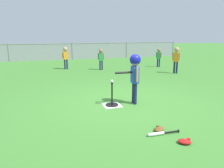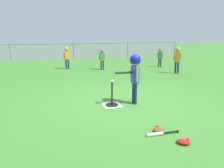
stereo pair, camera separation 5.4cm
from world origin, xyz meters
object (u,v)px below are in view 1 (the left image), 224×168
object	(u,v)px
batter_child	(135,69)
fielder_deep_left	(65,55)
batting_tee	(112,102)
fielder_near_right	(176,57)
fielder_deep_center	(159,55)
glove_by_plate	(185,141)
spare_bat_silver	(159,133)
fielder_deep_right	(101,56)
baseball_on_tee	(112,81)
glove_near_bats	(159,129)

from	to	relation	value
batter_child	fielder_deep_left	size ratio (longest dim) A/B	1.14
batting_tee	fielder_near_right	bearing A→B (deg)	39.37
fielder_deep_center	glove_by_plate	world-z (taller)	fielder_deep_center
spare_bat_silver	batting_tee	bearing A→B (deg)	99.33
fielder_deep_right	baseball_on_tee	bearing A→B (deg)	-102.21
fielder_deep_left	spare_bat_silver	size ratio (longest dim) A/B	1.81
batter_child	fielder_deep_center	world-z (taller)	batter_child
fielder_deep_right	glove_near_bats	world-z (taller)	fielder_deep_right
glove_near_bats	fielder_deep_center	bearing A→B (deg)	60.35
fielder_deep_center	glove_near_bats	world-z (taller)	fielder_deep_center
baseball_on_tee	fielder_deep_center	size ratio (longest dim) A/B	0.08
fielder_deep_left	glove_near_bats	distance (m)	7.81
spare_bat_silver	baseball_on_tee	bearing A→B (deg)	99.33
fielder_near_right	glove_near_bats	bearing A→B (deg)	-126.54
baseball_on_tee	batter_child	distance (m)	0.65
fielder_deep_center	spare_bat_silver	distance (m)	8.19
fielder_deep_left	spare_bat_silver	xyz separation A→B (m)	(0.77, -7.89, -0.69)
glove_near_bats	batting_tee	bearing A→B (deg)	102.95
fielder_deep_center	fielder_near_right	bearing A→B (deg)	-96.95
batting_tee	glove_near_bats	size ratio (longest dim) A/B	2.15
glove_near_bats	batter_child	bearing A→B (deg)	82.84
fielder_near_right	spare_bat_silver	bearing A→B (deg)	-126.35
fielder_deep_left	glove_near_bats	size ratio (longest dim) A/B	4.12
batting_tee	fielder_deep_center	bearing A→B (deg)	50.68
batting_tee	fielder_deep_right	distance (m)	5.47
baseball_on_tee	glove_by_plate	distance (m)	2.34
fielder_deep_right	fielder_deep_center	world-z (taller)	fielder_deep_right
fielder_deep_center	baseball_on_tee	bearing A→B (deg)	-129.32
fielder_near_right	fielder_deep_center	distance (m)	1.95
glove_near_bats	fielder_near_right	bearing A→B (deg)	53.46
fielder_deep_left	fielder_deep_center	bearing A→B (deg)	-9.30
batter_child	fielder_near_right	bearing A→B (deg)	44.01
spare_bat_silver	glove_by_plate	xyz separation A→B (m)	(0.24, -0.39, 0.01)
glove_by_plate	glove_near_bats	xyz separation A→B (m)	(-0.16, 0.54, 0.00)
baseball_on_tee	fielder_deep_center	world-z (taller)	fielder_deep_center
batter_child	glove_near_bats	size ratio (longest dim) A/B	4.70
fielder_deep_right	fielder_deep_center	bearing A→B (deg)	-0.48
baseball_on_tee	spare_bat_silver	size ratio (longest dim) A/B	0.12
glove_by_plate	batter_child	bearing A→B (deg)	88.82
fielder_deep_left	spare_bat_silver	distance (m)	7.95
fielder_deep_left	baseball_on_tee	bearing A→B (deg)	-85.52
fielder_deep_center	glove_near_bats	size ratio (longest dim) A/B	3.66
fielder_deep_center	fielder_deep_left	bearing A→B (deg)	170.70
fielder_deep_left	glove_by_plate	size ratio (longest dim) A/B	4.10
baseball_on_tee	fielder_near_right	xyz separation A→B (m)	(4.10, 3.37, 0.14)
batting_tee	glove_by_plate	world-z (taller)	batting_tee
batting_tee	glove_by_plate	distance (m)	2.26
glove_near_bats	glove_by_plate	bearing A→B (deg)	-73.60
fielder_near_right	glove_near_bats	xyz separation A→B (m)	(-3.72, -5.02, -0.72)
baseball_on_tee	fielder_deep_right	xyz separation A→B (m)	(1.15, 5.32, 0.04)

